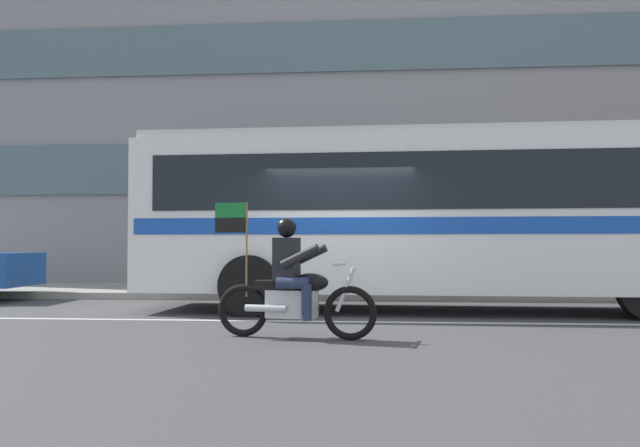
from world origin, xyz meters
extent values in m
plane|color=#3D3D3F|center=(0.00, 0.00, 0.00)|extent=(60.00, 60.00, 0.00)
cube|color=gray|center=(0.00, 5.10, 0.07)|extent=(28.00, 3.80, 0.15)
cube|color=silver|center=(0.00, -0.60, 0.00)|extent=(26.60, 0.14, 0.01)
cube|color=gray|center=(0.00, 7.40, 4.76)|extent=(28.00, 0.80, 9.53)
cube|color=#4C606B|center=(0.00, 6.96, 3.34)|extent=(25.76, 0.10, 1.40)
cube|color=#4C606B|center=(0.00, 6.96, 6.67)|extent=(25.76, 0.10, 1.40)
cube|color=white|center=(1.94, 1.20, 1.73)|extent=(11.22, 2.90, 2.70)
cube|color=black|center=(1.94, 1.20, 2.28)|extent=(10.33, 2.91, 0.96)
cube|color=#194CB2|center=(1.94, 1.20, 1.53)|extent=(11.00, 2.92, 0.28)
cube|color=silver|center=(1.94, 1.20, 3.14)|extent=(10.99, 2.76, 0.16)
cylinder|color=black|center=(-1.52, 0.02, 0.52)|extent=(1.04, 0.30, 1.04)
torus|color=black|center=(0.29, -2.62, 0.34)|extent=(0.70, 0.20, 0.69)
torus|color=black|center=(-1.14, -2.39, 0.34)|extent=(0.70, 0.20, 0.69)
cube|color=silver|center=(-0.47, -2.50, 0.44)|extent=(0.68, 0.38, 0.36)
ellipsoid|color=black|center=(-0.23, -2.54, 0.72)|extent=(0.52, 0.35, 0.24)
cube|color=black|center=(-0.67, -2.46, 0.69)|extent=(0.60, 0.35, 0.12)
cylinder|color=silver|center=(0.23, -2.61, 0.65)|extent=(0.28, 0.10, 0.58)
cylinder|color=silver|center=(0.15, -2.60, 0.96)|extent=(0.14, 0.64, 0.04)
cylinder|color=silver|center=(-0.80, -2.61, 0.39)|extent=(0.56, 0.18, 0.09)
cube|color=black|center=(-0.54, -2.49, 1.02)|extent=(0.34, 0.40, 0.56)
sphere|color=black|center=(-0.54, -2.49, 1.44)|extent=(0.26, 0.26, 0.26)
cylinder|color=#232D4C|center=(-0.38, -2.33, 0.72)|extent=(0.44, 0.22, 0.15)
cylinder|color=#232D4C|center=(-0.20, -2.36, 0.48)|extent=(0.13, 0.13, 0.46)
cylinder|color=#232D4C|center=(-0.43, -2.69, 0.72)|extent=(0.44, 0.22, 0.15)
cylinder|color=#232D4C|center=(-0.26, -2.72, 0.48)|extent=(0.13, 0.13, 0.46)
cylinder|color=black|center=(-0.27, -2.33, 1.06)|extent=(0.53, 0.19, 0.32)
cylinder|color=black|center=(-0.34, -2.72, 1.06)|extent=(0.53, 0.19, 0.32)
cylinder|color=olive|center=(-1.09, -2.39, 1.15)|extent=(0.02, 0.02, 1.25)
cube|color=#197233|center=(-1.32, -2.36, 1.68)|extent=(0.44, 0.09, 0.20)
cube|color=black|center=(-1.32, -2.36, 1.47)|extent=(0.44, 0.09, 0.20)
camera|label=1|loc=(0.64, -11.08, 1.21)|focal=37.28mm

